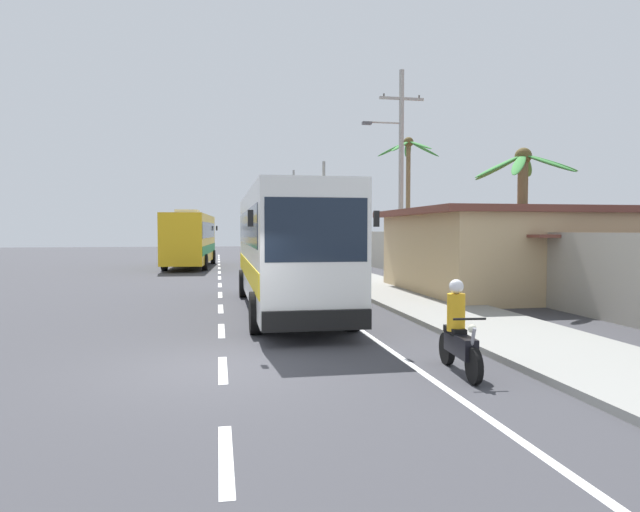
{
  "coord_description": "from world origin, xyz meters",
  "views": [
    {
      "loc": [
        -0.07,
        -10.21,
        2.51
      ],
      "look_at": [
        3.17,
        7.34,
        1.7
      ],
      "focal_mm": 31.13,
      "sensor_mm": 36.0,
      "label": 1
    }
  ],
  "objects_px": {
    "motorcycle_beside_bus": "(458,335)",
    "coach_bus_foreground": "(285,245)",
    "motorcycle_trailing": "(298,270)",
    "palm_third": "(523,194)",
    "utility_pole_mid": "(400,170)",
    "utility_pole_distant": "(293,209)",
    "utility_pole_far": "(324,210)",
    "roadside_building": "(592,251)",
    "coach_bus_far_lane": "(190,238)",
    "palm_second": "(408,174)",
    "pedestrian_near_kerb": "(347,257)"
  },
  "relations": [
    {
      "from": "motorcycle_beside_bus",
      "to": "motorcycle_trailing",
      "type": "relative_size",
      "value": 1.0
    },
    {
      "from": "coach_bus_far_lane",
      "to": "palm_second",
      "type": "height_order",
      "value": "palm_second"
    },
    {
      "from": "palm_second",
      "to": "coach_bus_far_lane",
      "type": "bearing_deg",
      "value": 142.31
    },
    {
      "from": "motorcycle_beside_bus",
      "to": "pedestrian_near_kerb",
      "type": "bearing_deg",
      "value": 81.77
    },
    {
      "from": "pedestrian_near_kerb",
      "to": "utility_pole_distant",
      "type": "distance_m",
      "value": 30.67
    },
    {
      "from": "coach_bus_foreground",
      "to": "palm_third",
      "type": "xyz_separation_m",
      "value": [
        8.1,
        -0.24,
        1.69
      ]
    },
    {
      "from": "coach_bus_far_lane",
      "to": "palm_second",
      "type": "xyz_separation_m",
      "value": [
        12.33,
        -9.53,
        3.67
      ]
    },
    {
      "from": "utility_pole_far",
      "to": "palm_third",
      "type": "xyz_separation_m",
      "value": [
        1.78,
        -26.73,
        -0.47
      ]
    },
    {
      "from": "palm_third",
      "to": "utility_pole_distant",
      "type": "bearing_deg",
      "value": 92.37
    },
    {
      "from": "motorcycle_beside_bus",
      "to": "utility_pole_mid",
      "type": "xyz_separation_m",
      "value": [
        4.56,
        16.82,
        4.78
      ]
    },
    {
      "from": "pedestrian_near_kerb",
      "to": "roadside_building",
      "type": "height_order",
      "value": "roadside_building"
    },
    {
      "from": "coach_bus_far_lane",
      "to": "utility_pole_far",
      "type": "xyz_separation_m",
      "value": [
        10.31,
        4.94,
        2.2
      ]
    },
    {
      "from": "coach_bus_foreground",
      "to": "utility_pole_distant",
      "type": "xyz_separation_m",
      "value": [
        6.24,
        44.62,
        2.89
      ]
    },
    {
      "from": "utility_pole_mid",
      "to": "palm_second",
      "type": "height_order",
      "value": "utility_pole_mid"
    },
    {
      "from": "motorcycle_beside_bus",
      "to": "utility_pole_far",
      "type": "height_order",
      "value": "utility_pole_far"
    },
    {
      "from": "utility_pole_mid",
      "to": "utility_pole_distant",
      "type": "distance_m",
      "value": 36.28
    },
    {
      "from": "coach_bus_far_lane",
      "to": "pedestrian_near_kerb",
      "type": "distance_m",
      "value": 11.9
    },
    {
      "from": "motorcycle_beside_bus",
      "to": "motorcycle_trailing",
      "type": "height_order",
      "value": "motorcycle_beside_bus"
    },
    {
      "from": "motorcycle_trailing",
      "to": "palm_third",
      "type": "bearing_deg",
      "value": -54.79
    },
    {
      "from": "motorcycle_beside_bus",
      "to": "utility_pole_distant",
      "type": "height_order",
      "value": "utility_pole_distant"
    },
    {
      "from": "utility_pole_distant",
      "to": "palm_third",
      "type": "relative_size",
      "value": 1.75
    },
    {
      "from": "motorcycle_trailing",
      "to": "utility_pole_distant",
      "type": "bearing_deg",
      "value": 82.74
    },
    {
      "from": "pedestrian_near_kerb",
      "to": "palm_second",
      "type": "bearing_deg",
      "value": -115.27
    },
    {
      "from": "palm_second",
      "to": "palm_third",
      "type": "xyz_separation_m",
      "value": [
        -0.25,
        -12.26,
        -1.94
      ]
    },
    {
      "from": "motorcycle_beside_bus",
      "to": "utility_pole_mid",
      "type": "distance_m",
      "value": 18.07
    },
    {
      "from": "motorcycle_trailing",
      "to": "palm_third",
      "type": "distance_m",
      "value": 11.55
    },
    {
      "from": "pedestrian_near_kerb",
      "to": "palm_third",
      "type": "distance_m",
      "value": 14.97
    },
    {
      "from": "utility_pole_mid",
      "to": "coach_bus_far_lane",
      "type": "bearing_deg",
      "value": 128.79
    },
    {
      "from": "motorcycle_beside_bus",
      "to": "coach_bus_foreground",
      "type": "bearing_deg",
      "value": 103.65
    },
    {
      "from": "utility_pole_distant",
      "to": "palm_third",
      "type": "bearing_deg",
      "value": -87.63
    },
    {
      "from": "palm_second",
      "to": "motorcycle_trailing",
      "type": "bearing_deg",
      "value": -154.57
    },
    {
      "from": "coach_bus_foreground",
      "to": "palm_second",
      "type": "xyz_separation_m",
      "value": [
        8.35,
        12.02,
        3.63
      ]
    },
    {
      "from": "utility_pole_mid",
      "to": "utility_pole_distant",
      "type": "height_order",
      "value": "utility_pole_mid"
    },
    {
      "from": "utility_pole_mid",
      "to": "roadside_building",
      "type": "distance_m",
      "value": 9.27
    },
    {
      "from": "coach_bus_far_lane",
      "to": "motorcycle_trailing",
      "type": "distance_m",
      "value": 13.97
    },
    {
      "from": "pedestrian_near_kerb",
      "to": "roadside_building",
      "type": "bearing_deg",
      "value": -134.92
    },
    {
      "from": "utility_pole_mid",
      "to": "coach_bus_foreground",
      "type": "bearing_deg",
      "value": -128.41
    },
    {
      "from": "roadside_building",
      "to": "motorcycle_beside_bus",
      "type": "bearing_deg",
      "value": -134.22
    },
    {
      "from": "utility_pole_far",
      "to": "roadside_building",
      "type": "height_order",
      "value": "utility_pole_far"
    },
    {
      "from": "motorcycle_trailing",
      "to": "utility_pole_mid",
      "type": "bearing_deg",
      "value": -5.76
    },
    {
      "from": "palm_third",
      "to": "motorcycle_beside_bus",
      "type": "bearing_deg",
      "value": -126.28
    },
    {
      "from": "coach_bus_foreground",
      "to": "utility_pole_far",
      "type": "xyz_separation_m",
      "value": [
        6.32,
        26.49,
        2.16
      ]
    },
    {
      "from": "coach_bus_foreground",
      "to": "pedestrian_near_kerb",
      "type": "height_order",
      "value": "coach_bus_foreground"
    },
    {
      "from": "palm_second",
      "to": "utility_pole_far",
      "type": "bearing_deg",
      "value": 97.97
    },
    {
      "from": "coach_bus_far_lane",
      "to": "palm_third",
      "type": "bearing_deg",
      "value": -60.99
    },
    {
      "from": "palm_third",
      "to": "roadside_building",
      "type": "height_order",
      "value": "palm_third"
    },
    {
      "from": "palm_second",
      "to": "roadside_building",
      "type": "height_order",
      "value": "palm_second"
    },
    {
      "from": "motorcycle_trailing",
      "to": "motorcycle_beside_bus",
      "type": "bearing_deg",
      "value": -88.77
    },
    {
      "from": "palm_third",
      "to": "utility_pole_mid",
      "type": "bearing_deg",
      "value": 99.75
    },
    {
      "from": "motorcycle_beside_bus",
      "to": "palm_third",
      "type": "distance_m",
      "value": 10.67
    }
  ]
}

